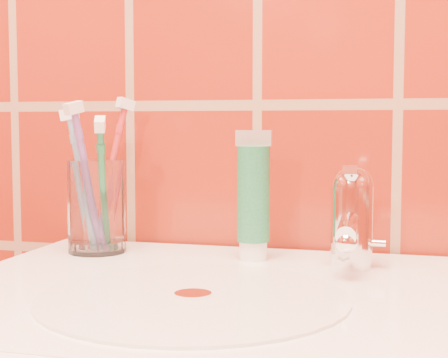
# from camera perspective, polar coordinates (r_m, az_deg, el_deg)

# --- Properties ---
(glass_tumbler) EXTENTS (0.10, 0.10, 0.12)m
(glass_tumbler) POSITION_cam_1_polar(r_m,az_deg,el_deg) (0.90, -10.52, -2.24)
(glass_tumbler) COLOR white
(glass_tumbler) RESTS_ON pedestal_sink
(toothpaste_tube) EXTENTS (0.04, 0.04, 0.16)m
(toothpaste_tube) POSITION_cam_1_polar(r_m,az_deg,el_deg) (0.84, 2.46, -1.72)
(toothpaste_tube) COLOR white
(toothpaste_tube) RESTS_ON pedestal_sink
(faucet) EXTENTS (0.05, 0.11, 0.12)m
(faucet) POSITION_cam_1_polar(r_m,az_deg,el_deg) (0.80, 10.55, -2.84)
(faucet) COLOR white
(faucet) RESTS_ON pedestal_sink
(toothbrush_0) EXTENTS (0.08, 0.07, 0.20)m
(toothbrush_0) POSITION_cam_1_polar(r_m,az_deg,el_deg) (0.89, -11.67, -0.26)
(toothbrush_0) COLOR #709EC7
(toothbrush_0) RESTS_ON glass_tumbler
(toothbrush_1) EXTENTS (0.11, 0.13, 0.22)m
(toothbrush_1) POSITION_cam_1_polar(r_m,az_deg,el_deg) (0.92, -9.48, 0.35)
(toothbrush_1) COLOR #AF2529
(toothbrush_1) RESTS_ON glass_tumbler
(toothbrush_2) EXTENTS (0.10, 0.15, 0.20)m
(toothbrush_2) POSITION_cam_1_polar(r_m,az_deg,el_deg) (0.87, -10.05, -0.79)
(toothbrush_2) COLOR #1E7142
(toothbrush_2) RESTS_ON glass_tumbler
(toothbrush_3) EXTENTS (0.08, 0.11, 0.21)m
(toothbrush_3) POSITION_cam_1_polar(r_m,az_deg,el_deg) (0.88, -11.21, -0.09)
(toothbrush_3) COLOR #774AA0
(toothbrush_3) RESTS_ON glass_tumbler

